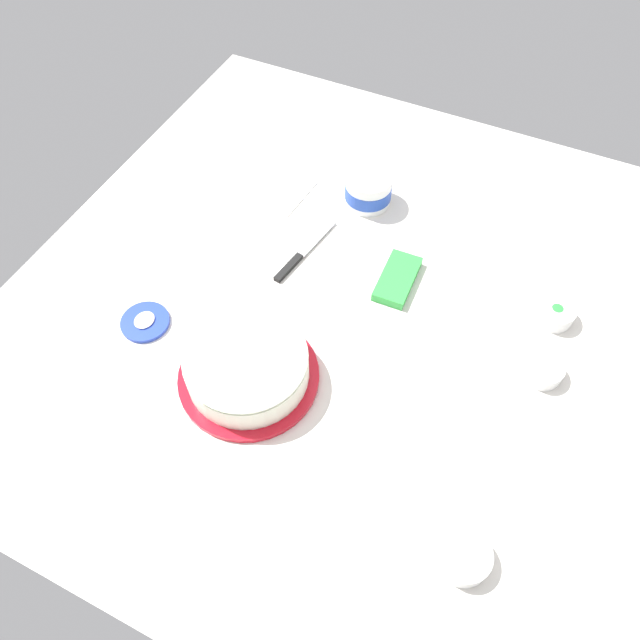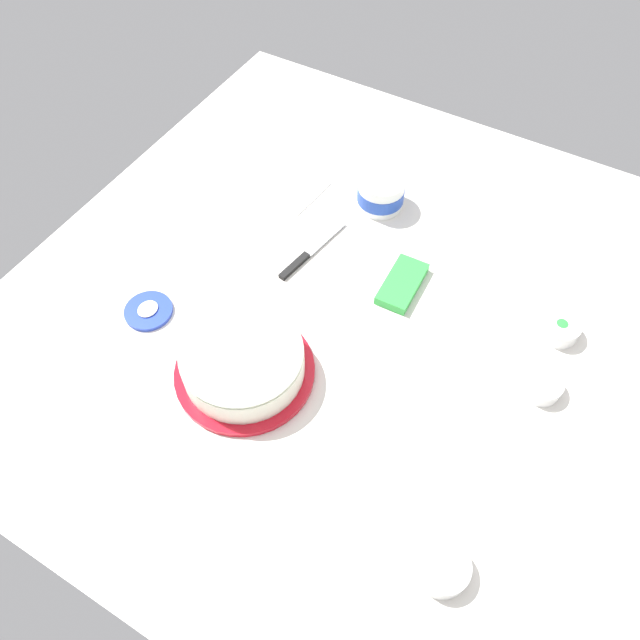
% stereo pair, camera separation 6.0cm
% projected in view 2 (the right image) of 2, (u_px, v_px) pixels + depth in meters
% --- Properties ---
extents(ground_plane, '(1.54, 1.54, 0.00)m').
position_uv_depth(ground_plane, '(357.00, 307.00, 1.38)').
color(ground_plane, silver).
extents(frosted_cake, '(0.30, 0.30, 0.10)m').
position_uv_depth(frosted_cake, '(243.00, 362.00, 1.24)').
color(frosted_cake, red).
rests_on(frosted_cake, ground_plane).
extents(frosting_tub, '(0.12, 0.12, 0.08)m').
position_uv_depth(frosting_tub, '(381.00, 192.00, 1.54)').
color(frosting_tub, white).
rests_on(frosting_tub, ground_plane).
extents(frosting_tub_lid, '(0.11, 0.11, 0.02)m').
position_uv_depth(frosting_tub_lid, '(148.00, 311.00, 1.37)').
color(frosting_tub_lid, '#233DAD').
rests_on(frosting_tub_lid, ground_plane).
extents(spreading_knife, '(0.24, 0.06, 0.01)m').
position_uv_depth(spreading_knife, '(307.00, 254.00, 1.47)').
color(spreading_knife, silver).
rests_on(spreading_knife, ground_plane).
extents(sprinkle_bowl_blue, '(0.08, 0.08, 0.03)m').
position_uv_depth(sprinkle_bowl_blue, '(542.00, 384.00, 1.24)').
color(sprinkle_bowl_blue, white).
rests_on(sprinkle_bowl_blue, ground_plane).
extents(sprinkle_bowl_pink, '(0.10, 0.10, 0.04)m').
position_uv_depth(sprinkle_bowl_pink, '(442.00, 567.00, 1.04)').
color(sprinkle_bowl_pink, white).
rests_on(sprinkle_bowl_pink, ground_plane).
extents(sprinkle_bowl_green, '(0.08, 0.08, 0.04)m').
position_uv_depth(sprinkle_bowl_green, '(560.00, 328.00, 1.32)').
color(sprinkle_bowl_green, white).
rests_on(sprinkle_bowl_green, ground_plane).
extents(candy_box_lower, '(0.15, 0.08, 0.02)m').
position_uv_depth(candy_box_lower, '(402.00, 284.00, 1.41)').
color(candy_box_lower, green).
rests_on(candy_box_lower, ground_plane).
extents(paper_napkin, '(0.16, 0.16, 0.01)m').
position_uv_depth(paper_napkin, '(292.00, 187.00, 1.61)').
color(paper_napkin, white).
rests_on(paper_napkin, ground_plane).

